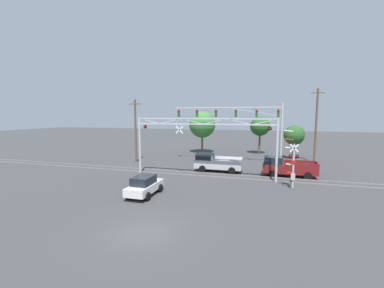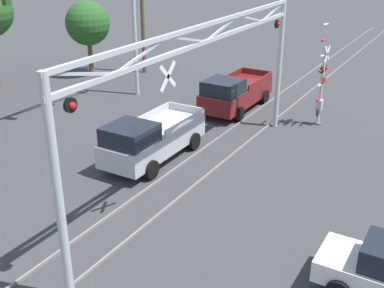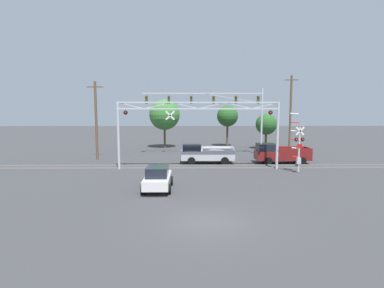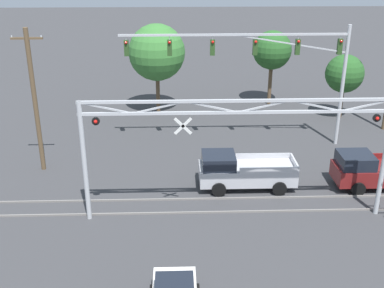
% 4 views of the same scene
% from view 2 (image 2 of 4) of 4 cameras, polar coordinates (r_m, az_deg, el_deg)
% --- Properties ---
extents(rail_track_near, '(80.00, 0.08, 0.10)m').
position_cam_2_polar(rail_track_near, '(19.10, 0.77, -4.56)').
color(rail_track_near, gray).
rests_on(rail_track_near, ground_plane).
extents(rail_track_far, '(80.00, 0.08, 0.10)m').
position_cam_2_polar(rail_track_far, '(19.77, -2.85, -3.57)').
color(rail_track_far, gray).
rests_on(rail_track_far, ground_plane).
extents(crossing_gantry, '(15.12, 0.28, 6.30)m').
position_cam_2_polar(crossing_gantry, '(17.30, 1.64, 8.39)').
color(crossing_gantry, '#B7BABF').
rests_on(crossing_gantry, ground_plane).
extents(crossing_signal_mast, '(1.34, 0.35, 5.27)m').
position_cam_2_polar(crossing_signal_mast, '(25.23, 15.06, 6.50)').
color(crossing_signal_mast, '#B7BABF').
rests_on(crossing_signal_mast, ground_plane).
extents(traffic_signal_span, '(14.91, 0.39, 8.23)m').
position_cam_2_polar(traffic_signal_span, '(25.44, -13.53, 16.13)').
color(traffic_signal_span, '#B7BABF').
rests_on(traffic_signal_span, ground_plane).
extents(pickup_truck_lead, '(5.47, 2.27, 2.08)m').
position_cam_2_polar(pickup_truck_lead, '(20.70, -4.95, 0.61)').
color(pickup_truck_lead, '#B7B7BC').
rests_on(pickup_truck_lead, ground_plane).
extents(pickup_truck_following, '(5.55, 2.27, 2.08)m').
position_cam_2_polar(pickup_truck_following, '(26.92, 5.05, 6.06)').
color(pickup_truck_following, maroon).
rests_on(pickup_truck_following, ground_plane).
extents(background_tree_beyond_span, '(3.00, 3.00, 5.09)m').
position_cam_2_polar(background_tree_beyond_span, '(34.30, -12.25, 13.79)').
color(background_tree_beyond_span, brown).
rests_on(background_tree_beyond_span, ground_plane).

